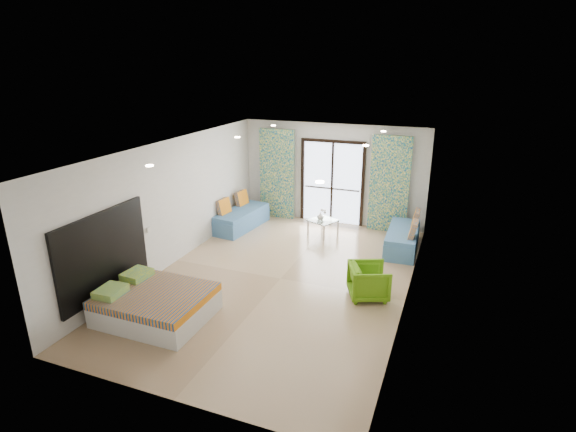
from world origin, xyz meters
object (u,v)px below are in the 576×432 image
(bed, at_px, (155,304))
(armchair, at_px, (369,280))
(daybed_left, at_px, (241,218))
(daybed_right, at_px, (403,238))
(coffee_table, at_px, (323,221))

(bed, xyz_separation_m, armchair, (3.30, 2.04, 0.10))
(bed, xyz_separation_m, daybed_left, (-0.64, 4.53, 0.02))
(daybed_right, bearing_deg, bed, -130.11)
(bed, relative_size, coffee_table, 2.17)
(bed, height_order, armchair, armchair)
(coffee_table, bearing_deg, bed, -107.98)
(coffee_table, bearing_deg, daybed_right, -5.60)
(daybed_right, relative_size, coffee_table, 2.18)
(coffee_table, height_order, armchair, armchair)
(daybed_left, bearing_deg, daybed_right, 7.55)
(bed, distance_m, daybed_left, 4.57)
(bed, bearing_deg, daybed_left, 98.07)
(armchair, bearing_deg, daybed_right, -29.40)
(daybed_left, distance_m, daybed_right, 4.23)
(daybed_right, height_order, coffee_table, daybed_right)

